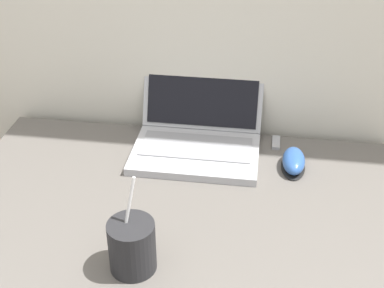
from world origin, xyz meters
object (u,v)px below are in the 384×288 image
(usb_stick, at_px, (276,142))
(drink_cup, at_px, (132,245))
(laptop, at_px, (198,130))
(computer_mouse, at_px, (294,162))

(usb_stick, bearing_deg, drink_cup, -118.85)
(laptop, height_order, computer_mouse, laptop)
(laptop, height_order, drink_cup, laptop)
(laptop, bearing_deg, computer_mouse, -15.02)
(usb_stick, bearing_deg, laptop, -168.87)
(drink_cup, relative_size, usb_stick, 3.33)
(laptop, bearing_deg, usb_stick, 11.13)
(drink_cup, xyz_separation_m, usb_stick, (0.27, 0.48, -0.05))
(usb_stick, bearing_deg, computer_mouse, -68.05)
(drink_cup, bearing_deg, laptop, 81.61)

